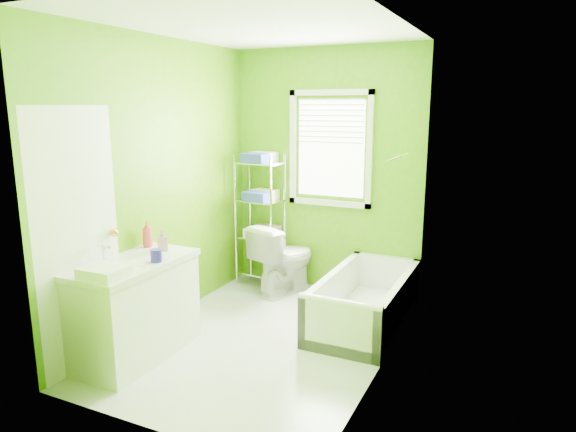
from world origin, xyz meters
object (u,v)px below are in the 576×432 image
at_px(toilet, 284,258).
at_px(vanity, 135,306).
at_px(bathtub, 364,308).
at_px(wire_shelf_unit, 262,206).

xyz_separation_m(toilet, vanity, (-0.45, -1.83, 0.04)).
distance_m(toilet, vanity, 1.89).
xyz_separation_m(bathtub, vanity, (-1.49, -1.38, 0.27)).
relative_size(bathtub, vanity, 1.43).
bearing_deg(toilet, bathtub, 174.95).
height_order(bathtub, wire_shelf_unit, wire_shelf_unit).
bearing_deg(vanity, wire_shelf_unit, 86.49).
distance_m(toilet, wire_shelf_unit, 0.63).
xyz_separation_m(bathtub, wire_shelf_unit, (-1.37, 0.56, 0.75)).
relative_size(vanity, wire_shelf_unit, 0.71).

